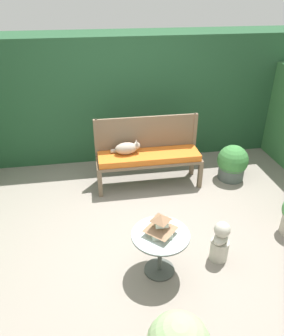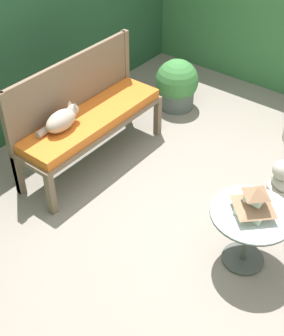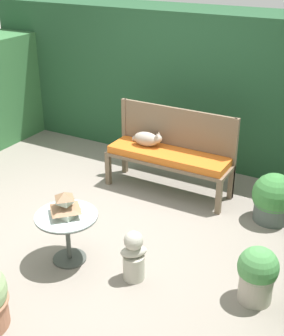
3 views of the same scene
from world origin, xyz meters
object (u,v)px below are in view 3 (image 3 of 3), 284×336
object	(u,v)px
garden_bust	(134,257)
cat	(147,139)
patio_table	(67,225)
potted_plant_hedge_corner	(273,199)
pagoda_birdhouse	(65,205)
potted_plant_table_far	(257,274)
garden_bench	(168,158)

from	to	relation	value
garden_bust	cat	bearing A→B (deg)	70.61
patio_table	potted_plant_hedge_corner	bearing A→B (deg)	48.02
patio_table	pagoda_birdhouse	size ratio (longest dim) A/B	2.20
cat	potted_plant_table_far	bearing A→B (deg)	-41.48
garden_bust	potted_plant_table_far	world-z (taller)	potted_plant_table_far
garden_bench	garden_bust	size ratio (longest dim) A/B	3.10
patio_table	pagoda_birdhouse	bearing A→B (deg)	-90.45
pagoda_birdhouse	potted_plant_table_far	bearing A→B (deg)	10.68
garden_bench	patio_table	bearing A→B (deg)	-96.86
patio_table	garden_bust	size ratio (longest dim) A/B	1.19
garden_bust	potted_plant_hedge_corner	size ratio (longest dim) A/B	0.89
garden_bench	cat	world-z (taller)	cat
cat	potted_plant_hedge_corner	world-z (taller)	cat
pagoda_birdhouse	potted_plant_hedge_corner	distance (m)	2.28
garden_bench	garden_bust	bearing A→B (deg)	-73.78
garden_bust	pagoda_birdhouse	bearing A→B (deg)	140.91
pagoda_birdhouse	potted_plant_table_far	size ratio (longest dim) A/B	0.52
cat	patio_table	size ratio (longest dim) A/B	0.73
cat	potted_plant_table_far	world-z (taller)	cat
potted_plant_hedge_corner	potted_plant_table_far	distance (m)	1.37
pagoda_birdhouse	patio_table	bearing A→B (deg)	89.55
garden_bust	potted_plant_table_far	size ratio (longest dim) A/B	0.95
cat	garden_bust	world-z (taller)	cat
pagoda_birdhouse	garden_bust	size ratio (longest dim) A/B	0.54
potted_plant_table_far	garden_bust	bearing A→B (deg)	-166.01
potted_plant_hedge_corner	garden_bust	bearing A→B (deg)	-117.00
garden_bench	patio_table	distance (m)	1.73
garden_bust	potted_plant_hedge_corner	xyz separation A→B (m)	(0.82, 1.61, 0.03)
cat	potted_plant_hedge_corner	distance (m)	1.66
garden_bench	potted_plant_table_far	xyz separation A→B (m)	(1.53, -1.39, -0.17)
garden_bench	cat	distance (m)	0.36
potted_plant_table_far	potted_plant_hedge_corner	bearing A→B (deg)	99.65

